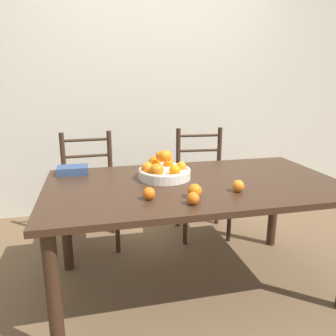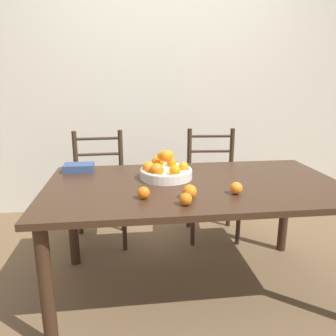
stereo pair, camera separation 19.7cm
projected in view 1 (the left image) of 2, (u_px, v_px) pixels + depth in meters
name	position (u px, v px, depth m)	size (l,w,h in m)	color
ground_plane	(192.00, 286.00, 2.20)	(12.00, 12.00, 0.00)	brown
wall_back	(150.00, 84.00, 3.29)	(8.00, 0.06, 2.60)	beige
dining_table	(194.00, 195.00, 2.03)	(1.79, 0.98, 0.73)	#382316
fruit_bowl	(164.00, 170.00, 2.07)	(0.33, 0.33, 0.18)	silver
orange_loose_0	(195.00, 191.00, 1.73)	(0.08, 0.08, 0.08)	orange
orange_loose_1	(193.00, 198.00, 1.64)	(0.06, 0.06, 0.06)	orange
orange_loose_2	(149.00, 193.00, 1.71)	(0.07, 0.07, 0.07)	orange
orange_loose_3	(238.00, 186.00, 1.83)	(0.07, 0.07, 0.07)	orange
chair_left	(90.00, 192.00, 2.68)	(0.44, 0.42, 0.93)	#382619
chair_right	(202.00, 184.00, 2.89)	(0.45, 0.43, 0.93)	#382619
book_stack	(73.00, 170.00, 2.18)	(0.20, 0.13, 0.05)	#334770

